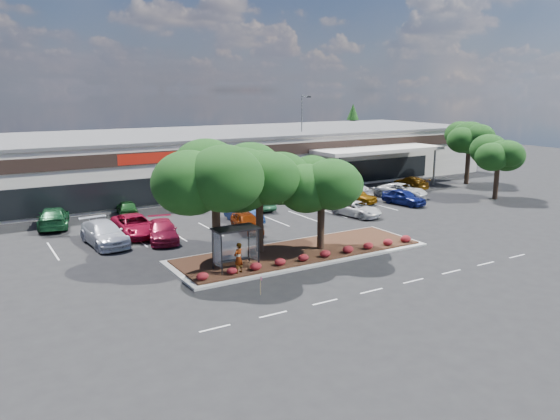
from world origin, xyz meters
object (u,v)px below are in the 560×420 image
light_pole (302,145)px  survey_stake (261,283)px  car_1 (135,225)px  car_0 (104,234)px

light_pole → survey_stake: size_ratio=10.16×
light_pole → car_1: (-24.14, -13.27, -3.88)m
light_pole → car_1: size_ratio=1.84×
survey_stake → car_0: 15.44m
light_pole → car_1: bearing=-151.2°
light_pole → car_0: 30.82m
survey_stake → car_1: bearing=98.0°
light_pole → survey_stake: (-21.88, -29.36, -4.01)m
survey_stake → light_pole: bearing=53.3°
car_0 → car_1: car_0 is taller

